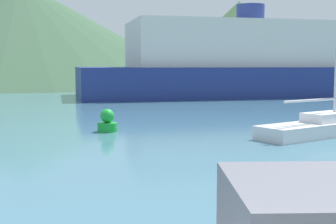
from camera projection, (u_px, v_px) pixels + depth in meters
The scene contains 5 objects.
sailboat_inner at pixel (326, 125), 18.74m from camera, with size 6.44×5.02×7.46m.
ferry_distant at pixel (249, 64), 42.21m from camera, with size 32.02×16.55×8.09m.
buoy_marker at pixel (107, 122), 19.53m from camera, with size 0.83×0.83×0.96m.
hill_central at pixel (22, 32), 70.85m from camera, with size 55.90×55.90×15.22m.
hill_east at pixel (239, 43), 66.81m from camera, with size 25.63×25.63×11.73m.
Camera 1 is at (0.69, -1.75, 2.82)m, focal length 50.00 mm.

